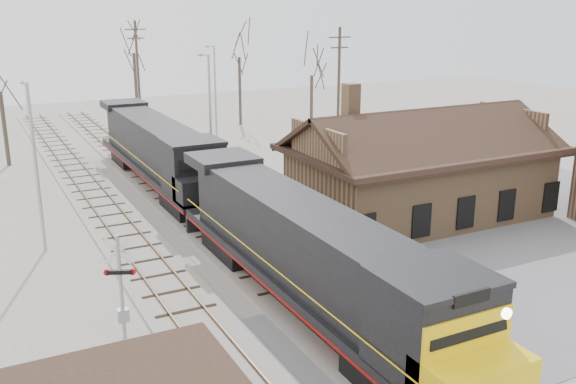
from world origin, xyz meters
The scene contains 17 objects.
ground centered at (0.00, 0.00, 0.00)m, with size 140.00×140.00×0.00m, color #A9A499.
road centered at (0.00, 0.00, 0.01)m, with size 60.00×9.00×0.03m, color slate.
track_main centered at (0.00, 15.00, 0.07)m, with size 3.40×90.00×0.24m.
track_siding centered at (-4.50, 15.00, 0.07)m, with size 3.40×90.00×0.24m.
depot centered at (11.99, 12.00, 2.41)m, with size 15.20×9.31×7.90m.
locomotive_lead centered at (0.00, 3.39, 2.48)m, with size 3.17×21.24×4.72m.
locomotive_trailing centered at (0.00, 24.91, 2.48)m, with size 3.17×21.24×4.47m.
crossbuck_near centered at (2.17, -4.20, 1.85)m, with size 1.08×0.45×3.93m.
crossbuck_far centered at (-7.20, 5.18, 1.93)m, with size 1.11×0.54×4.13m.
streetlight_a centered at (-8.70, 16.18, 4.83)m, with size 0.25×2.04×8.59m.
streetlight_b centered at (3.62, 24.62, 5.02)m, with size 0.25×2.04×8.96m.
streetlight_c centered at (8.12, 35.43, 4.95)m, with size 0.25×2.04×8.83m.
utility_pole_b centered at (3.57, 43.43, 5.61)m, with size 2.00×0.24×10.77m.
utility_pole_c centered at (15.76, 27.43, 5.46)m, with size 2.00×0.24×10.47m.
tree_c centered at (4.81, 49.62, 8.61)m, with size 4.93×4.93×12.09m.
tree_d centered at (14.43, 44.80, 8.13)m, with size 4.66×4.66×11.42m.
tree_e centered at (18.87, 37.47, 6.50)m, with size 3.73×3.73×9.14m.
Camera 1 is at (-11.62, -17.01, 12.12)m, focal length 40.00 mm.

